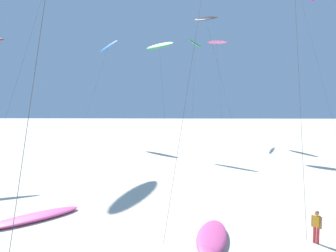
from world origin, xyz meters
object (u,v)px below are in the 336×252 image
at_px(grounded_kite_1, 212,237).
at_px(grounded_kite_2, 33,217).
at_px(flying_kite_1, 195,44).
at_px(flying_kite_9, 108,47).
at_px(person_foreground_walker, 316,225).
at_px(flying_kite_7, 206,19).
at_px(flying_kite_10, 159,46).
at_px(flying_kite_4, 216,42).

relative_size(grounded_kite_1, grounded_kite_2, 0.92).
bearing_deg(grounded_kite_1, flying_kite_1, 87.74).
bearing_deg(flying_kite_9, person_foreground_walker, -65.27).
bearing_deg(grounded_kite_2, flying_kite_1, 74.33).
bearing_deg(flying_kite_1, grounded_kite_1, -92.26).
xyz_separation_m(flying_kite_7, grounded_kite_2, (-12.61, -30.33, -19.01)).
bearing_deg(flying_kite_7, flying_kite_1, 94.23).
relative_size(flying_kite_7, flying_kite_10, 1.32).
xyz_separation_m(flying_kite_1, flying_kite_9, (-14.94, -5.13, -1.39)).
bearing_deg(flying_kite_9, flying_kite_7, -22.11).
xyz_separation_m(flying_kite_1, grounded_kite_2, (-11.75, -41.88, -17.52)).
height_order(flying_kite_1, grounded_kite_2, flying_kite_1).
distance_m(flying_kite_4, flying_kite_10, 15.63).
xyz_separation_m(flying_kite_10, person_foreground_walker, (9.02, -29.48, -13.73)).
height_order(flying_kite_4, flying_kite_9, flying_kite_4).
relative_size(grounded_kite_2, person_foreground_walker, 3.14).
height_order(flying_kite_7, flying_kite_9, flying_kite_7).
bearing_deg(grounded_kite_1, grounded_kite_2, 165.40).
bearing_deg(person_foreground_walker, flying_kite_1, 94.14).
relative_size(flying_kite_4, person_foreground_walker, 11.50).
relative_size(flying_kite_1, flying_kite_10, 1.22).
xyz_separation_m(grounded_kite_2, person_foreground_walker, (14.98, -2.72, 0.72)).
bearing_deg(flying_kite_9, flying_kite_1, 18.96).
relative_size(flying_kite_10, grounded_kite_2, 3.03).
xyz_separation_m(flying_kite_4, grounded_kite_2, (-15.25, -39.02, -17.20)).
bearing_deg(grounded_kite_1, flying_kite_7, 85.47).
bearing_deg(flying_kite_10, flying_kite_9, 132.50).
bearing_deg(flying_kite_1, flying_kite_9, -161.04).
relative_size(grounded_kite_1, person_foreground_walker, 2.89).
bearing_deg(person_foreground_walker, flying_kite_9, 114.73).
xyz_separation_m(flying_kite_4, flying_kite_10, (-9.29, -12.27, -2.74)).
relative_size(flying_kite_4, grounded_kite_2, 3.67).
bearing_deg(flying_kite_7, flying_kite_4, 73.06).
height_order(grounded_kite_1, person_foreground_walker, person_foreground_walker).
relative_size(flying_kite_4, flying_kite_9, 1.05).
height_order(flying_kite_1, flying_kite_10, flying_kite_1).
relative_size(flying_kite_10, grounded_kite_1, 3.29).
relative_size(flying_kite_4, grounded_kite_1, 3.98).
distance_m(flying_kite_1, grounded_kite_1, 47.82).
distance_m(grounded_kite_2, person_foreground_walker, 15.24).
distance_m(flying_kite_7, person_foreground_walker, 37.85).
bearing_deg(flying_kite_10, flying_kite_7, 28.27).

